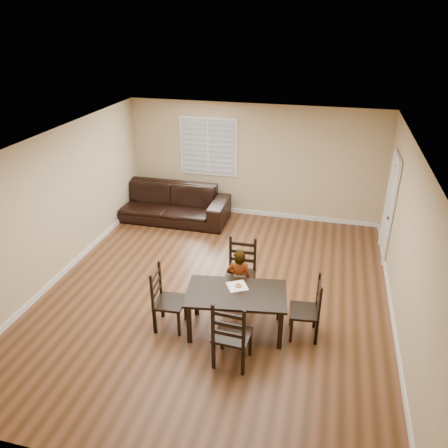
% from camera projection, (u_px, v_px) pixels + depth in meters
% --- Properties ---
extents(ground, '(7.00, 7.00, 0.00)m').
position_uv_depth(ground, '(216.00, 293.00, 7.80)').
color(ground, brown).
rests_on(ground, ground).
extents(room, '(6.04, 7.04, 2.72)m').
position_uv_depth(room, '(220.00, 196.00, 7.16)').
color(room, '#C9B387').
rests_on(room, ground).
extents(dining_table, '(1.62, 1.06, 0.71)m').
position_uv_depth(dining_table, '(236.00, 297.00, 6.63)').
color(dining_table, black).
rests_on(dining_table, ground).
extents(chair_near, '(0.50, 0.47, 1.10)m').
position_uv_depth(chair_near, '(242.00, 270.00, 7.56)').
color(chair_near, black).
rests_on(chair_near, ground).
extents(chair_far, '(0.52, 0.49, 1.09)m').
position_uv_depth(chair_far, '(230.00, 340.00, 5.95)').
color(chair_far, black).
rests_on(chair_far, ground).
extents(chair_left, '(0.48, 0.51, 1.06)m').
position_uv_depth(chair_left, '(162.00, 300.00, 6.80)').
color(chair_left, black).
rests_on(chair_left, ground).
extents(chair_right, '(0.47, 0.50, 1.01)m').
position_uv_depth(chair_right, '(313.00, 311.00, 6.59)').
color(chair_right, black).
rests_on(chair_right, ground).
extents(child, '(0.44, 0.31, 1.13)m').
position_uv_depth(child, '(239.00, 281.00, 7.14)').
color(child, gray).
rests_on(child, ground).
extents(napkin, '(0.39, 0.39, 0.00)m').
position_uv_depth(napkin, '(237.00, 286.00, 6.74)').
color(napkin, '#EEE5CD').
rests_on(napkin, dining_table).
extents(donut, '(0.11, 0.11, 0.04)m').
position_uv_depth(donut, '(238.00, 285.00, 6.73)').
color(donut, '#C17C45').
rests_on(donut, napkin).
extents(sofa, '(2.86, 1.13, 0.83)m').
position_uv_depth(sofa, '(168.00, 203.00, 10.41)').
color(sofa, black).
rests_on(sofa, ground).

